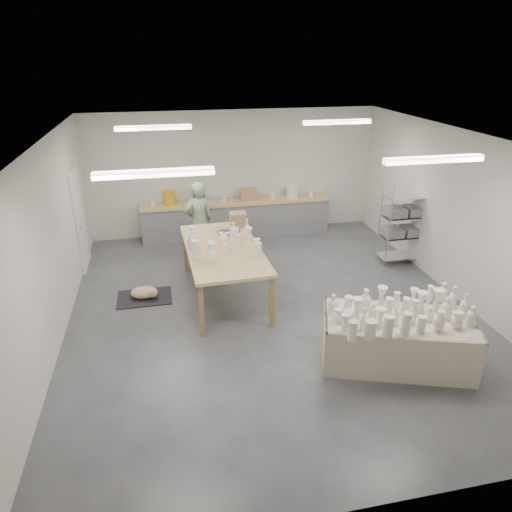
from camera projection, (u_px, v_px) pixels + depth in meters
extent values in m
plane|color=#424449|center=(271.00, 309.00, 8.20)|extent=(8.00, 8.00, 0.00)
cube|color=white|center=(274.00, 140.00, 6.96)|extent=(7.00, 8.00, 0.02)
cube|color=silver|center=(234.00, 173.00, 11.15)|extent=(7.00, 0.02, 3.00)
cube|color=silver|center=(379.00, 392.00, 4.01)|extent=(7.00, 0.02, 3.00)
cube|color=silver|center=(49.00, 248.00, 6.93)|extent=(0.02, 8.00, 3.00)
cube|color=silver|center=(460.00, 217.00, 8.23)|extent=(0.02, 8.00, 3.00)
cube|color=white|center=(80.00, 219.00, 9.44)|extent=(0.05, 0.90, 2.10)
cube|color=white|center=(154.00, 173.00, 5.31)|extent=(1.40, 0.12, 0.08)
cube|color=white|center=(434.00, 159.00, 5.98)|extent=(1.40, 0.12, 0.08)
cube|color=white|center=(153.00, 128.00, 8.44)|extent=(1.40, 0.12, 0.08)
cube|color=white|center=(337.00, 122.00, 9.10)|extent=(1.40, 0.12, 0.08)
cube|color=tan|center=(236.00, 202.00, 11.12)|extent=(4.60, 0.60, 0.06)
cube|color=slate|center=(237.00, 219.00, 11.31)|extent=(4.60, 0.55, 0.84)
cylinder|color=gold|center=(169.00, 198.00, 10.74)|extent=(0.30, 0.30, 0.34)
cylinder|color=#1F4EAC|center=(199.00, 196.00, 10.87)|extent=(0.30, 0.30, 0.34)
cylinder|color=white|center=(292.00, 191.00, 11.30)|extent=(0.30, 0.30, 0.34)
cube|color=#9D7C4C|center=(248.00, 194.00, 11.11)|extent=(0.40, 0.30, 0.28)
cylinder|color=white|center=(152.00, 203.00, 10.71)|extent=(0.10, 0.10, 0.14)
cylinder|color=white|center=(224.00, 199.00, 11.02)|extent=(0.10, 0.10, 0.14)
cylinder|color=white|center=(272.00, 196.00, 11.25)|extent=(0.10, 0.10, 0.14)
cylinder|color=white|center=(311.00, 193.00, 11.43)|extent=(0.10, 0.10, 0.14)
cylinder|color=silver|center=(389.00, 228.00, 9.39)|extent=(0.02, 0.02, 1.80)
cylinder|color=silver|center=(426.00, 225.00, 9.55)|extent=(0.02, 0.02, 1.80)
cylinder|color=silver|center=(380.00, 221.00, 9.79)|extent=(0.02, 0.02, 1.80)
cylinder|color=silver|center=(415.00, 218.00, 9.94)|extent=(0.02, 0.02, 1.80)
cube|color=silver|center=(398.00, 255.00, 9.98)|extent=(0.88, 0.48, 0.02)
cube|color=silver|center=(401.00, 236.00, 9.79)|extent=(0.88, 0.48, 0.02)
cube|color=silver|center=(404.00, 216.00, 9.61)|extent=(0.88, 0.48, 0.02)
cube|color=silver|center=(407.00, 196.00, 9.42)|extent=(0.88, 0.48, 0.02)
cube|color=slate|center=(392.00, 232.00, 9.70)|extent=(0.38, 0.42, 0.18)
cube|color=slate|center=(411.00, 230.00, 9.78)|extent=(0.38, 0.42, 0.18)
cube|color=slate|center=(395.00, 212.00, 9.52)|extent=(0.38, 0.42, 0.18)
cube|color=slate|center=(414.00, 210.00, 9.60)|extent=(0.38, 0.42, 0.18)
cube|color=olive|center=(396.00, 344.00, 6.69)|extent=(2.06, 1.41, 0.64)
cube|color=beige|center=(400.00, 320.00, 6.52)|extent=(2.34, 1.63, 0.03)
cube|color=beige|center=(413.00, 361.00, 6.23)|extent=(2.02, 0.71, 0.74)
cube|color=beige|center=(382.00, 323.00, 7.10)|extent=(2.02, 0.71, 0.74)
cube|color=tan|center=(223.00, 249.00, 8.28)|extent=(1.40, 2.67, 0.06)
cube|color=olive|center=(198.00, 310.00, 7.27)|extent=(0.08, 0.08, 0.92)
cube|color=olive|center=(270.00, 303.00, 7.48)|extent=(0.08, 0.08, 0.92)
cube|color=olive|center=(188.00, 250.00, 9.48)|extent=(0.08, 0.08, 0.92)
cube|color=olive|center=(243.00, 245.00, 9.70)|extent=(0.08, 0.08, 0.92)
ellipsoid|color=silver|center=(224.00, 233.00, 8.80)|extent=(0.26, 0.26, 0.12)
cylinder|color=#1F4EAC|center=(234.00, 231.00, 9.00)|extent=(0.26, 0.26, 0.03)
cylinder|color=white|center=(214.00, 228.00, 9.00)|extent=(0.11, 0.11, 0.12)
cube|color=#9D7C4C|center=(238.00, 219.00, 9.23)|extent=(0.32, 0.26, 0.28)
cube|color=black|center=(145.00, 297.00, 8.56)|extent=(1.00, 0.70, 0.02)
ellipsoid|color=white|center=(144.00, 292.00, 8.51)|extent=(0.57, 0.48, 0.21)
sphere|color=white|center=(153.00, 293.00, 8.44)|extent=(0.18, 0.18, 0.18)
imported|color=gray|center=(199.00, 222.00, 9.81)|extent=(0.74, 0.59, 1.76)
cylinder|color=#A11D17|center=(199.00, 242.00, 10.29)|extent=(0.41, 0.41, 0.04)
cylinder|color=silver|center=(206.00, 248.00, 10.36)|extent=(0.02, 0.02, 0.30)
cylinder|color=silver|center=(197.00, 246.00, 10.47)|extent=(0.02, 0.02, 0.30)
cylinder|color=silver|center=(196.00, 250.00, 10.24)|extent=(0.02, 0.02, 0.30)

